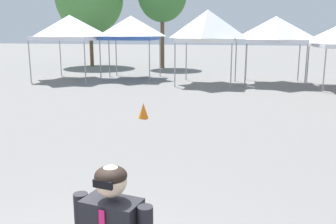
{
  "coord_description": "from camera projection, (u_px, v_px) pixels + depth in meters",
  "views": [
    {
      "loc": [
        1.71,
        -2.56,
        2.71
      ],
      "look_at": [
        0.4,
        3.82,
        1.3
      ],
      "focal_mm": 40.35,
      "sensor_mm": 36.0,
      "label": 1
    }
  ],
  "objects": [
    {
      "name": "canopy_tent_far_right",
      "position": [
        70.0,
        28.0,
        20.73
      ],
      "size": [
        3.48,
        3.48,
        3.54
      ],
      "color": "#9E9EA3",
      "rests_on": "ground"
    },
    {
      "name": "canopy_tent_far_left",
      "position": [
        276.0,
        30.0,
        19.05
      ],
      "size": [
        2.97,
        2.97,
        3.41
      ],
      "color": "#9E9EA3",
      "rests_on": "ground"
    },
    {
      "name": "canopy_tent_behind_left",
      "position": [
        131.0,
        28.0,
        21.14
      ],
      "size": [
        2.92,
        2.92,
        3.52
      ],
      "color": "#9E9EA3",
      "rests_on": "ground"
    },
    {
      "name": "traffic_cone_lot_center",
      "position": [
        143.0,
        111.0,
        11.84
      ],
      "size": [
        0.32,
        0.32,
        0.49
      ],
      "primitive_type": "cone",
      "color": "orange",
      "rests_on": "ground"
    },
    {
      "name": "canopy_tent_left_of_center",
      "position": [
        208.0,
        26.0,
        18.87
      ],
      "size": [
        2.99,
        2.99,
        3.73
      ],
      "color": "#9E9EA3",
      "rests_on": "ground"
    }
  ]
}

